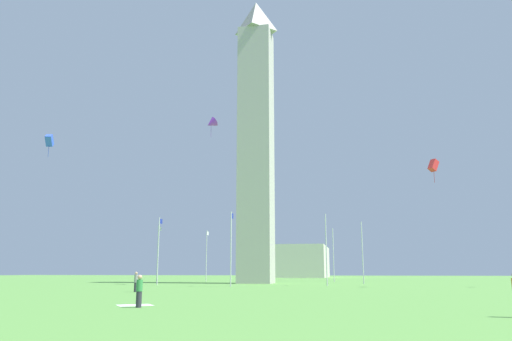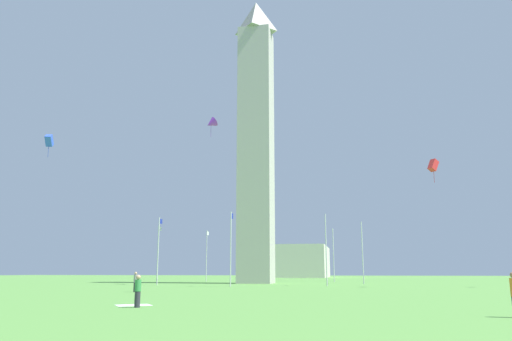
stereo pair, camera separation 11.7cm
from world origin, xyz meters
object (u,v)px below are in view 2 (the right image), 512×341
at_px(kite_blue_box, 49,141).
at_px(person_gray_shirt, 135,282).
at_px(flagpole_nw, 333,253).
at_px(distant_building, 302,262).
at_px(flagpole_sw, 326,246).
at_px(flagpole_n, 273,254).
at_px(flagpole_w, 362,250).
at_px(flagpole_ne, 207,254).
at_px(person_green_shirt, 138,291).
at_px(kite_purple_delta, 211,123).
at_px(picnic_blanket_near_first_person, 133,305).
at_px(flagpole_s, 231,245).
at_px(obelisk_monument, 256,135).
at_px(kite_red_box, 433,165).
at_px(flagpole_se, 158,248).
at_px(flagpole_e, 158,251).

bearing_deg(kite_blue_box, person_gray_shirt, -106.02).
xyz_separation_m(flagpole_nw, distant_building, (59.91, 11.42, -0.43)).
relative_size(flagpole_sw, kite_blue_box, 3.59).
relative_size(flagpole_n, flagpole_w, 1.00).
xyz_separation_m(flagpole_sw, person_gray_shirt, (-20.58, 15.66, -3.94)).
relative_size(flagpole_ne, person_gray_shirt, 5.07).
xyz_separation_m(person_green_shirt, kite_purple_delta, (39.90, 8.18, 21.37)).
bearing_deg(flagpole_w, distant_building, 12.71).
bearing_deg(picnic_blanket_near_first_person, flagpole_s, 4.65).
bearing_deg(picnic_blanket_near_first_person, flagpole_w, -15.32).
bearing_deg(kite_purple_delta, obelisk_monument, -27.19).
bearing_deg(kite_red_box, distant_building, 15.70).
bearing_deg(person_green_shirt, person_gray_shirt, 14.91).
bearing_deg(picnic_blanket_near_first_person, distant_building, 1.45).
height_order(obelisk_monument, kite_red_box, obelisk_monument).
relative_size(flagpole_sw, distant_building, 0.30).
distance_m(flagpole_w, kite_purple_delta, 28.21).
xyz_separation_m(flagpole_nw, kite_blue_box, (-39.16, 27.76, 10.49)).
xyz_separation_m(flagpole_sw, kite_red_box, (-3.92, -12.71, 8.92)).
relative_size(flagpole_se, person_gray_shirt, 5.07).
relative_size(flagpole_w, flagpole_nw, 1.00).
bearing_deg(obelisk_monument, flagpole_se, 134.86).
xyz_separation_m(flagpole_se, flagpole_w, (11.03, -26.63, 0.00)).
bearing_deg(obelisk_monument, person_gray_shirt, 171.65).
xyz_separation_m(flagpole_n, flagpole_e, (-15.60, 15.60, 0.00)).
bearing_deg(kite_purple_delta, flagpole_w, -65.73).
xyz_separation_m(flagpole_w, kite_blue_box, (-28.13, 32.33, 10.49)).
xyz_separation_m(flagpole_se, picnic_blanket_near_first_person, (-36.45, -13.62, -4.80)).
distance_m(person_green_shirt, person_gray_shirt, 19.24).
bearing_deg(flagpole_s, obelisk_monument, -0.00).
bearing_deg(distant_building, kite_red_box, -164.30).
xyz_separation_m(obelisk_monument, kite_blue_box, (-28.07, 16.73, -7.51)).
distance_m(flagpole_e, flagpole_sw, 28.82).
height_order(obelisk_monument, kite_blue_box, obelisk_monument).
relative_size(flagpole_sw, flagpole_w, 1.00).
bearing_deg(flagpole_n, flagpole_e, 135.00).
bearing_deg(person_green_shirt, kite_red_box, -40.80).
relative_size(flagpole_s, kite_blue_box, 3.59).
height_order(obelisk_monument, person_green_shirt, obelisk_monument).
relative_size(kite_red_box, picnic_blanket_near_first_person, 1.54).
bearing_deg(flagpole_sw, flagpole_ne, 45.00).
height_order(flagpole_ne, flagpole_e, same).
relative_size(flagpole_w, kite_blue_box, 3.59).
distance_m(flagpole_n, kite_red_box, 39.70).
height_order(flagpole_s, flagpole_w, same).
relative_size(flagpole_nw, kite_blue_box, 3.59).
bearing_deg(flagpole_ne, flagpole_w, -112.50).
height_order(flagpole_n, person_green_shirt, flagpole_n).
bearing_deg(distant_building, flagpole_w, -167.29).
relative_size(flagpole_se, flagpole_sw, 1.00).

